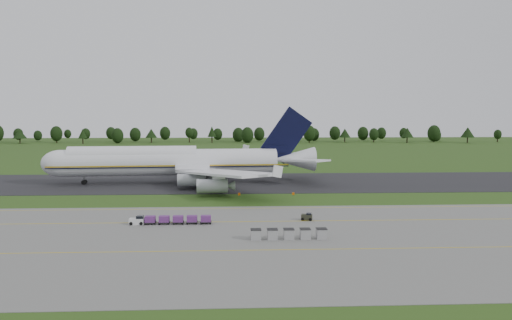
{
  "coord_description": "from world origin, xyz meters",
  "views": [
    {
      "loc": [
        -0.37,
        -105.2,
        18.03
      ],
      "look_at": [
        4.84,
        2.0,
        8.39
      ],
      "focal_mm": 35.0,
      "sensor_mm": 36.0,
      "label": 1
    }
  ],
  "objects": [
    {
      "name": "baggage_train",
      "position": [
        -10.76,
        -23.31,
        0.8
      ],
      "size": [
        13.49,
        1.43,
        1.38
      ],
      "color": "silver",
      "rests_on": "apron"
    },
    {
      "name": "apron_markings",
      "position": [
        0.0,
        -26.98,
        0.06
      ],
      "size": [
        300.0,
        30.2,
        0.01
      ],
      "color": "gold",
      "rests_on": "apron"
    },
    {
      "name": "edge_markers",
      "position": [
        7.37,
        6.03,
        0.27
      ],
      "size": [
        12.76,
        0.3,
        0.6
      ],
      "color": "#E15B07",
      "rests_on": "ground"
    },
    {
      "name": "taxiway",
      "position": [
        0.0,
        28.0,
        0.04
      ],
      "size": [
        300.0,
        40.0,
        0.08
      ],
      "primitive_type": "cube",
      "color": "black",
      "rests_on": "ground"
    },
    {
      "name": "apron",
      "position": [
        0.0,
        -34.0,
        0.03
      ],
      "size": [
        300.0,
        52.0,
        0.06
      ],
      "primitive_type": "cube",
      "color": "slate",
      "rests_on": "ground"
    },
    {
      "name": "tree_line",
      "position": [
        -8.7,
        221.49,
        6.27
      ],
      "size": [
        530.14,
        24.12,
        11.97
      ],
      "color": "black",
      "rests_on": "ground"
    },
    {
      "name": "aircraft",
      "position": [
        -15.28,
        27.16,
        5.83
      ],
      "size": [
        72.71,
        70.8,
        20.43
      ],
      "color": "white",
      "rests_on": "ground"
    },
    {
      "name": "uld_row",
      "position": [
        7.85,
        -34.31,
        0.83
      ],
      "size": [
        11.15,
        1.55,
        1.53
      ],
      "color": "#949494",
      "rests_on": "apron"
    },
    {
      "name": "ground",
      "position": [
        0.0,
        0.0,
        0.0
      ],
      "size": [
        600.0,
        600.0,
        0.0
      ],
      "primitive_type": "plane",
      "color": "#274615",
      "rests_on": "ground"
    },
    {
      "name": "utility_cart",
      "position": [
        12.44,
        -21.37,
        0.55
      ],
      "size": [
        2.05,
        1.52,
        1.01
      ],
      "color": "#2B2D1F",
      "rests_on": "apron"
    }
  ]
}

